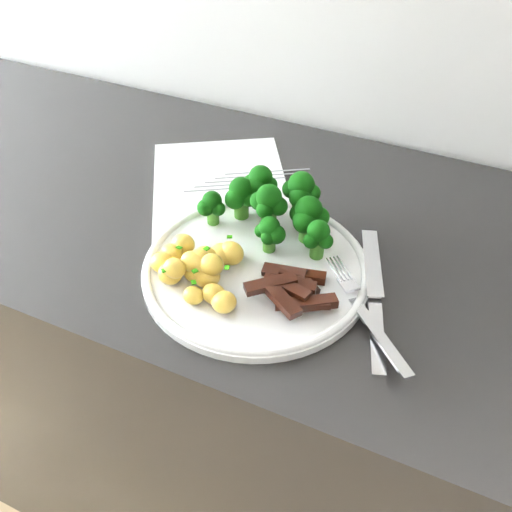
# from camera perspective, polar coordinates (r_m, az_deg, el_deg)

# --- Properties ---
(counter) EXTENTS (2.35, 0.59, 0.88)m
(counter) POSITION_cam_1_polar(r_m,az_deg,el_deg) (1.13, 7.62, -16.49)
(counter) COLOR black
(counter) RESTS_ON ground
(recipe_paper) EXTENTS (0.34, 0.37, 0.00)m
(recipe_paper) POSITION_cam_1_polar(r_m,az_deg,el_deg) (0.90, -3.57, 6.71)
(recipe_paper) COLOR white
(recipe_paper) RESTS_ON counter
(plate) EXTENTS (0.30, 0.30, 0.02)m
(plate) POSITION_cam_1_polar(r_m,az_deg,el_deg) (0.75, 0.00, -1.22)
(plate) COLOR white
(plate) RESTS_ON counter
(broccoli) EXTENTS (0.20, 0.13, 0.08)m
(broccoli) POSITION_cam_1_polar(r_m,az_deg,el_deg) (0.78, 2.05, 5.29)
(broccoli) COLOR #295D17
(broccoli) RESTS_ON plate
(potatoes) EXTENTS (0.14, 0.12, 0.05)m
(potatoes) POSITION_cam_1_polar(r_m,az_deg,el_deg) (0.73, -5.72, -0.94)
(potatoes) COLOR #F5C44E
(potatoes) RESTS_ON plate
(beef_strips) EXTENTS (0.12, 0.10, 0.03)m
(beef_strips) POSITION_cam_1_polar(r_m,az_deg,el_deg) (0.70, 3.69, -3.40)
(beef_strips) COLOR black
(beef_strips) RESTS_ON plate
(fork) EXTENTS (0.15, 0.16, 0.02)m
(fork) POSITION_cam_1_polar(r_m,az_deg,el_deg) (0.68, 11.32, -6.10)
(fork) COLOR silver
(fork) RESTS_ON plate
(knife) EXTENTS (0.10, 0.24, 0.03)m
(knife) POSITION_cam_1_polar(r_m,az_deg,el_deg) (0.71, 12.00, -5.67)
(knife) COLOR silver
(knife) RESTS_ON plate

